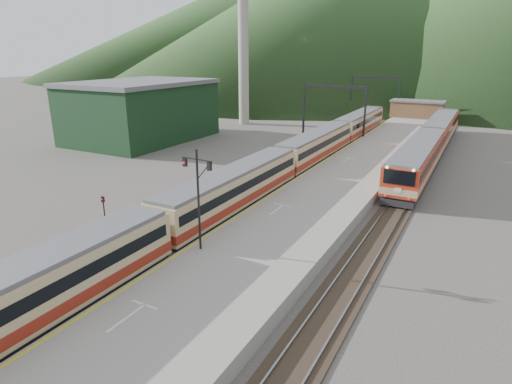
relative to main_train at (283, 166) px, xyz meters
The scene contains 16 objects.
track_main 8.87m from the main_train, 90.00° to the left, with size 2.60×200.00×0.23m.
track_far 10.18m from the main_train, 119.95° to the left, with size 2.60×200.00×0.23m.
track_second 14.52m from the main_train, 37.04° to the left, with size 2.60×200.00×0.23m.
platform 8.83m from the main_train, 50.02° to the left, with size 8.00×100.00×1.00m, color gray.
gantry_near 24.13m from the main_train, 96.86° to the left, with size 9.55×0.25×8.00m.
gantry_far 48.90m from the main_train, 93.35° to the left, with size 9.55×0.25×8.00m.
warehouse 30.07m from the main_train, 159.13° to the left, with size 14.50×20.50×8.60m.
smokestack 39.96m from the main_train, 125.65° to the left, with size 1.80×1.80×30.00m, color #9E998E.
station_shed 47.02m from the main_train, 83.16° to the left, with size 9.40×4.40×3.10m.
hill_a 166.04m from the main_train, 104.15° to the left, with size 180.00×180.00×60.00m, color #27481F.
hill_d 242.08m from the main_train, 119.90° to the left, with size 200.00×200.00×55.00m, color #27481F.
main_train is the anchor object (origin of this frame).
second_train 22.11m from the main_train, 58.66° to the left, with size 3.10×42.13×3.78m.
signal_mast 18.19m from the main_train, 81.66° to the right, with size 2.20×0.28×6.33m.
short_signal_b 2.25m from the main_train, 154.84° to the left, with size 0.26×0.23×2.27m.
short_signal_c 17.73m from the main_train, 115.20° to the right, with size 0.25×0.20×2.27m.
Camera 1 is at (17.05, -6.04, 12.70)m, focal length 30.00 mm.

